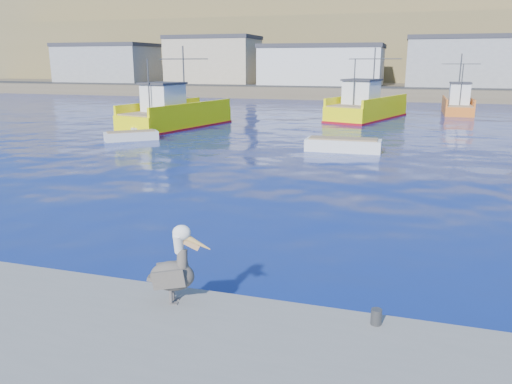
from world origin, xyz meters
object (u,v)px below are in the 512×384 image
Objects in this scene: trawler_yellow_a at (175,115)px; trawler_yellow_b at (366,108)px; skiff_extra at (135,130)px; skiff_left at (131,137)px; skiff_mid at (343,146)px; boat_orange at (458,104)px; pelican at (174,270)px.

trawler_yellow_b reaches higher than trawler_yellow_a.
skiff_left is at bearing -64.17° from skiff_extra.
skiff_mid reaches higher than skiff_extra.
trawler_yellow_a is at bearing -142.05° from trawler_yellow_b.
boat_orange is 32.46m from skiff_extra.
trawler_yellow_a reaches higher than pelican.
boat_orange reaches higher than skiff_left.
pelican is (-0.62, -21.19, 0.88)m from skiff_mid.
trawler_yellow_b reaches higher than skiff_left.
trawler_yellow_a reaches higher than skiff_extra.
skiff_mid is 21.22m from pelican.
boat_orange is at bearing 39.26° from trawler_yellow_a.
skiff_left is 14.23m from skiff_mid.
skiff_mid is at bearing 88.33° from pelican.
skiff_mid is (14.23, -0.14, 0.06)m from skiff_left.
trawler_yellow_a is at bearing 65.23° from skiff_extra.
skiff_mid reaches higher than skiff_left.
boat_orange is 47.19m from pelican.
skiff_left is 2.15× the size of pelican.
skiff_mid is 1.31× the size of skiff_extra.
skiff_mid is (-8.25, -25.16, -0.67)m from boat_orange.
pelican is at bearing -58.29° from skiff_extra.
trawler_yellow_b is 11.25m from boat_orange.
boat_orange reaches higher than skiff_extra.
skiff_mid is (14.21, -6.80, -0.69)m from trawler_yellow_a.
pelican is (-0.42, -38.92, 0.17)m from trawler_yellow_b.
trawler_yellow_b is at bearing 51.42° from skiff_left.
boat_orange is 2.09× the size of skiff_extra.
trawler_yellow_b is (14.01, 10.93, 0.01)m from trawler_yellow_a.
trawler_yellow_a is 3.86m from skiff_extra.
trawler_yellow_b is at bearing 37.95° from trawler_yellow_a.
trawler_yellow_a reaches higher than boat_orange.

